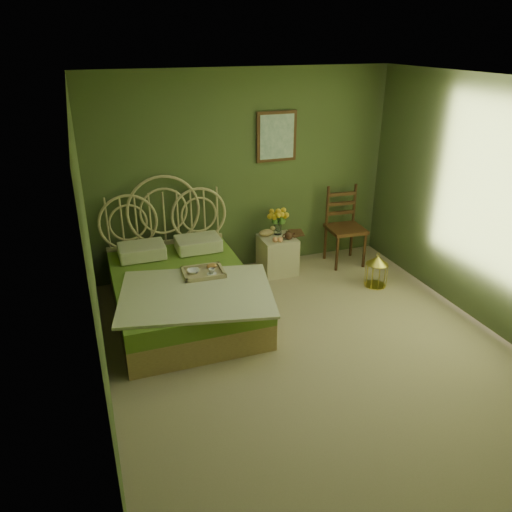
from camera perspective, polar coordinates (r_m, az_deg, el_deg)
name	(u,v)px	position (r m, az deg, el deg)	size (l,w,h in m)	color
floor	(315,353)	(5.18, 6.70, -10.91)	(4.50, 4.50, 0.00)	tan
ceiling	(330,82)	(4.27, 8.46, 19.06)	(4.50, 4.50, 0.00)	silver
wall_back	(244,173)	(6.55, -1.40, 9.42)	(4.00, 4.00, 0.00)	#485C30
wall_left	(92,264)	(4.12, -18.27, -0.91)	(4.50, 4.50, 0.00)	#485C30
wall_right	(496,209)	(5.72, 25.78, 4.81)	(4.50, 4.50, 0.00)	#485C30
wall_art	(277,137)	(6.57, 2.38, 13.48)	(0.54, 0.04, 0.64)	#3C2610
bed	(183,290)	(5.71, -8.37, -3.87)	(1.76, 2.23, 1.38)	tan
nightstand	(277,248)	(6.65, 2.47, 0.92)	(0.46, 0.47, 0.93)	beige
chair	(343,221)	(7.00, 9.93, 3.96)	(0.50, 0.50, 1.07)	#3C2610
birdcage	(376,271)	(6.51, 13.59, -1.70)	(0.27, 0.27, 0.41)	gold
book_lower	(290,235)	(6.66, 3.87, 2.46)	(0.17, 0.22, 0.02)	#381E0F
book_upper	(290,233)	(6.65, 3.87, 2.62)	(0.18, 0.25, 0.02)	#472819
cereal_bowl	(193,271)	(5.57, -7.17, -1.73)	(0.14, 0.14, 0.03)	white
coffee_cup	(212,272)	(5.50, -5.09, -1.78)	(0.07, 0.07, 0.07)	white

